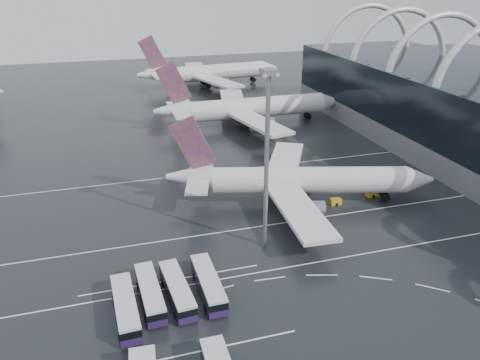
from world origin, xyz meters
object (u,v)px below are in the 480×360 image
object	(u,v)px
airliner_gate_c	(208,73)
gse_cart_belly_a	(372,193)
bus_row_near_c	(177,290)
gse_cart_belly_d	(397,177)
gse_cart_belly_c	(335,201)
bus_row_near_a	(126,307)
floodlight_mast	(267,141)
airliner_main	(296,181)
bus_row_near_d	(208,284)
bus_row_near_b	(150,293)
airliner_gate_b	(248,109)

from	to	relation	value
airliner_gate_c	gse_cart_belly_a	xyz separation A→B (m)	(9.45, -113.62, -4.82)
bus_row_near_c	gse_cart_belly_d	world-z (taller)	bus_row_near_c
gse_cart_belly_c	gse_cart_belly_d	size ratio (longest dim) A/B	1.05
airliner_gate_c	bus_row_near_c	distance (m)	140.81
bus_row_near_a	bus_row_near_c	distance (m)	7.73
bus_row_near_c	floodlight_mast	bearing A→B (deg)	-63.13
gse_cart_belly_a	gse_cart_belly_c	bearing A→B (deg)	-172.95
floodlight_mast	gse_cart_belly_c	world-z (taller)	floodlight_mast
floodlight_mast	gse_cart_belly_a	xyz separation A→B (m)	(28.52, 11.93, -18.67)
floodlight_mast	gse_cart_belly_c	bearing A→B (deg)	29.20
airliner_gate_c	gse_cart_belly_a	distance (m)	114.12
airliner_main	bus_row_near_d	size ratio (longest dim) A/B	4.37
bus_row_near_b	bus_row_near_d	world-z (taller)	bus_row_near_d
airliner_gate_c	bus_row_near_c	bearing A→B (deg)	-110.52
bus_row_near_c	airliner_gate_b	bearing A→B (deg)	-28.77
floodlight_mast	gse_cart_belly_a	distance (m)	36.12
airliner_gate_c	bus_row_near_d	xyz separation A→B (m)	(-31.59, -135.95, -3.80)
airliner_gate_c	floodlight_mast	bearing A→B (deg)	-104.24
airliner_main	bus_row_near_a	world-z (taller)	airliner_main
gse_cart_belly_a	floodlight_mast	bearing A→B (deg)	-157.30
bus_row_near_b	bus_row_near_c	distance (m)	3.91
airliner_gate_b	airliner_main	bearing A→B (deg)	-96.91
airliner_gate_c	bus_row_near_b	bearing A→B (deg)	-112.09
bus_row_near_a	floodlight_mast	distance (m)	32.73
airliner_gate_b	gse_cart_belly_c	xyz separation A→B (m)	(0.78, -57.85, -4.61)
airliner_main	floodlight_mast	xyz separation A→B (m)	(-11.81, -14.40, 14.65)
airliner_main	gse_cart_belly_d	bearing A→B (deg)	23.56
airliner_main	bus_row_near_a	xyz separation A→B (m)	(-36.47, -26.75, -2.98)
bus_row_near_b	bus_row_near_d	size ratio (longest dim) A/B	0.98
airliner_gate_b	gse_cart_belly_a	distance (m)	57.77
bus_row_near_b	gse_cart_belly_a	bearing A→B (deg)	-68.75
airliner_main	gse_cart_belly_a	bearing A→B (deg)	7.25
airliner_gate_c	gse_cart_belly_c	xyz separation A→B (m)	(0.23, -114.76, -4.85)
airliner_gate_c	floodlight_mast	size ratio (longest dim) A/B	2.00
bus_row_near_b	gse_cart_belly_a	size ratio (longest dim) A/B	5.10
bus_row_near_a	floodlight_mast	size ratio (longest dim) A/B	0.41
airliner_main	airliner_gate_c	size ratio (longest dim) A/B	0.88
airliner_main	bus_row_near_d	bearing A→B (deg)	-118.79
gse_cart_belly_c	gse_cart_belly_d	bearing A→B (deg)	20.55
airliner_main	bus_row_near_b	distance (m)	41.07
bus_row_near_c	bus_row_near_d	distance (m)	4.65
floodlight_mast	airliner_gate_b	bearing A→B (deg)	74.90
bus_row_near_c	gse_cart_belly_c	xyz separation A→B (m)	(36.47, 21.25, -1.02)
airliner_main	bus_row_near_c	world-z (taller)	airliner_main
gse_cart_belly_a	bus_row_near_a	bearing A→B (deg)	-155.46
airliner_gate_b	bus_row_near_b	world-z (taller)	airliner_gate_b
bus_row_near_a	gse_cart_belly_c	world-z (taller)	bus_row_near_a
gse_cart_belly_a	gse_cart_belly_c	size ratio (longest dim) A/B	1.04
bus_row_near_d	floodlight_mast	bearing A→B (deg)	-50.77
airliner_gate_b	gse_cart_belly_d	distance (m)	54.66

